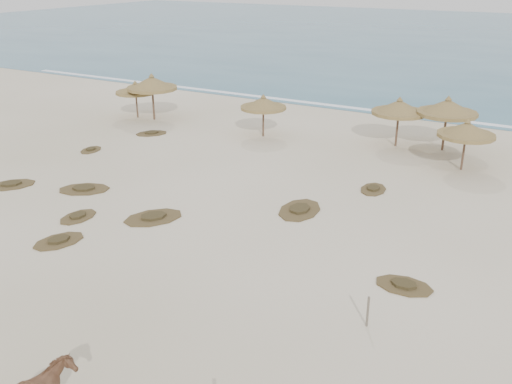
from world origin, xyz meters
TOP-DOWN VIEW (x-y plane):
  - ground at (0.00, 0.00)m, footprint 160.00×160.00m
  - ocean at (0.00, 75.00)m, footprint 200.00×100.00m
  - foam_line at (0.00, 26.00)m, footprint 70.00×0.60m
  - palapa_0 at (-14.48, 16.10)m, footprint 3.29×3.29m
  - palapa_1 at (-13.12, 16.24)m, footprint 4.03×4.03m
  - palapa_2 at (-4.65, 16.31)m, footprint 3.17×3.17m
  - palapa_3 at (3.10, 18.33)m, footprint 3.35×3.35m
  - palapa_4 at (7.27, 15.91)m, footprint 3.43×3.43m
  - palapa_5 at (5.66, 18.86)m, footprint 3.69×3.69m
  - fence_post_far at (7.56, 0.33)m, footprint 0.09×0.09m
  - scrub_0 at (-11.17, 2.95)m, footprint 2.50×2.62m
  - scrub_1 at (-7.70, 4.24)m, footprint 2.86×2.58m
  - scrub_2 at (-5.59, 1.79)m, footprint 1.19×1.79m
  - scrub_3 at (2.23, 7.01)m, footprint 1.86×2.70m
  - scrub_4 at (7.90, 3.05)m, footprint 1.97×1.31m
  - scrub_6 at (-10.99, 13.31)m, footprint 2.23×2.30m
  - scrub_7 at (4.22, 10.91)m, footprint 1.32×1.88m
  - scrub_8 at (-11.83, 8.91)m, footprint 1.26×1.67m
  - scrub_9 at (-2.78, 3.29)m, footprint 2.75×3.01m
  - scrub_11 at (-4.56, -0.22)m, footprint 1.85×2.29m

SIDE VIEW (x-z plane):
  - ground at x=0.00m, z-range 0.00..0.00m
  - ocean at x=0.00m, z-range 0.00..0.01m
  - foam_line at x=0.00m, z-range 0.00..0.01m
  - scrub_3 at x=2.23m, z-range -0.03..0.13m
  - scrub_0 at x=-11.17m, z-range -0.03..0.13m
  - scrub_1 at x=-7.70m, z-range -0.03..0.13m
  - scrub_6 at x=-10.99m, z-range -0.03..0.13m
  - scrub_8 at x=-11.83m, z-range -0.03..0.13m
  - scrub_11 at x=-4.56m, z-range -0.03..0.13m
  - scrub_2 at x=-5.59m, z-range -0.03..0.13m
  - scrub_4 at x=7.90m, z-range -0.03..0.13m
  - scrub_7 at x=4.22m, z-range -0.03..0.13m
  - scrub_9 at x=-2.78m, z-range -0.03..0.13m
  - fence_post_far at x=7.56m, z-range 0.00..0.99m
  - palapa_0 at x=-14.48m, z-range 0.71..3.28m
  - palapa_2 at x=-4.65m, z-range 0.73..3.36m
  - palapa_4 at x=7.27m, z-range 0.75..3.47m
  - palapa_3 at x=3.10m, z-range 0.81..3.73m
  - palapa_5 at x=5.66m, z-range 0.87..4.03m
  - palapa_1 at x=-13.12m, z-range 0.87..4.03m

